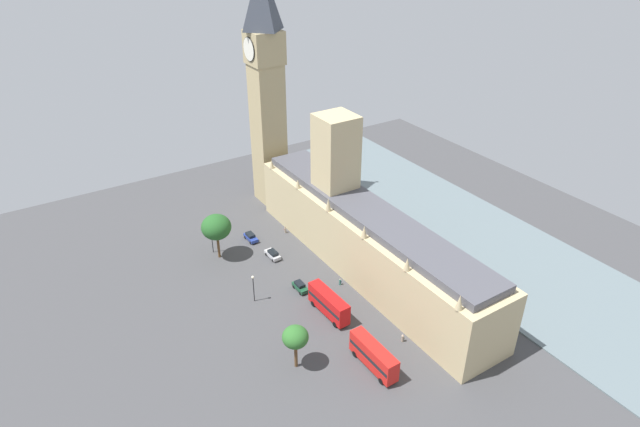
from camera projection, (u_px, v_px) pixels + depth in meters
name	position (u px, v px, depth m)	size (l,w,h in m)	color
ground_plane	(359.00, 272.00, 115.35)	(138.97, 138.97, 0.00)	#424244
river_thames	(461.00, 231.00, 129.48)	(33.15, 125.07, 0.25)	slate
parliament_building	(363.00, 233.00, 113.30)	(12.89, 68.97, 31.12)	tan
clock_tower	(266.00, 85.00, 129.35)	(7.89, 7.89, 59.42)	tan
car_blue_trailing	(251.00, 237.00, 125.86)	(1.92, 4.36, 1.74)	navy
car_silver_leading	(273.00, 254.00, 119.61)	(2.00, 4.58, 1.74)	#B7B7BC
car_dark_green_corner	(300.00, 286.00, 109.47)	(1.81, 4.09, 1.74)	#19472D
double_decker_bus_midblock	(329.00, 303.00, 102.18)	(2.93, 10.58, 4.75)	red
double_decker_bus_under_trees	(374.00, 355.00, 90.27)	(2.72, 10.52, 4.75)	red
pedestrian_kerbside	(340.00, 282.00, 111.10)	(0.62, 0.53, 1.51)	#336B60
pedestrian_near_tower	(402.00, 338.00, 96.55)	(0.66, 0.65, 1.59)	gray
pedestrian_opposite_hall	(285.00, 230.00, 128.84)	(0.57, 0.66, 1.66)	gray
plane_tree_by_river_gate	(216.00, 227.00, 116.42)	(6.53, 6.53, 10.59)	brown
plane_tree_far_end	(295.00, 337.00, 88.53)	(4.45, 4.45, 8.46)	brown
street_lamp_slot_10	(253.00, 284.00, 104.75)	(0.56, 0.56, 6.11)	black
street_lamp_slot_11	(211.00, 235.00, 119.61)	(0.56, 0.56, 6.71)	black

